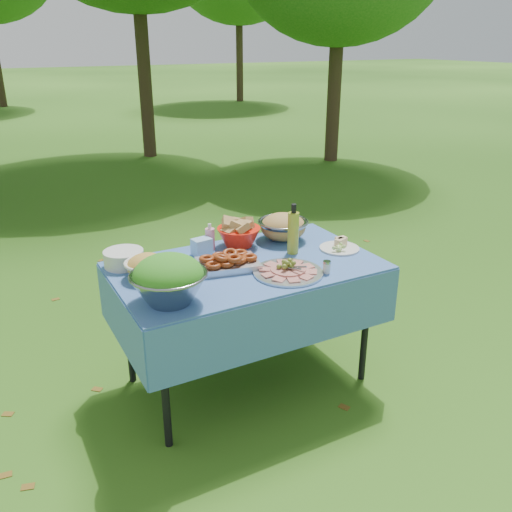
{
  "coord_description": "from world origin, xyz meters",
  "views": [
    {
      "loc": [
        -1.28,
        -2.48,
        1.94
      ],
      "look_at": [
        0.06,
        0.0,
        0.8
      ],
      "focal_mm": 38.0,
      "sensor_mm": 36.0,
      "label": 1
    }
  ],
  "objects": [
    {
      "name": "ground",
      "position": [
        0.0,
        0.0,
        0.0
      ],
      "size": [
        80.0,
        80.0,
        0.0
      ],
      "primitive_type": "plane",
      "color": "#143509",
      "rests_on": "ground"
    },
    {
      "name": "picnic_table",
      "position": [
        0.0,
        0.0,
        0.38
      ],
      "size": [
        1.46,
        0.86,
        0.76
      ],
      "primitive_type": "cube",
      "color": "#72A7DA",
      "rests_on": "ground"
    },
    {
      "name": "salad_bowl",
      "position": [
        -0.54,
        -0.24,
        0.88
      ],
      "size": [
        0.39,
        0.39,
        0.24
      ],
      "primitive_type": null,
      "rotation": [
        0.0,
        0.0,
        0.07
      ],
      "color": "gray",
      "rests_on": "picnic_table"
    },
    {
      "name": "pasta_bowl_white",
      "position": [
        -0.54,
        0.1,
        0.83
      ],
      "size": [
        0.29,
        0.29,
        0.13
      ],
      "primitive_type": null,
      "rotation": [
        0.0,
        0.0,
        0.28
      ],
      "color": "silver",
      "rests_on": "picnic_table"
    },
    {
      "name": "plate_stack",
      "position": [
        -0.61,
        0.31,
        0.81
      ],
      "size": [
        0.29,
        0.29,
        0.09
      ],
      "primitive_type": "cylinder",
      "rotation": [
        0.0,
        0.0,
        -0.4
      ],
      "color": "silver",
      "rests_on": "picnic_table"
    },
    {
      "name": "wipes_box",
      "position": [
        -0.16,
        0.26,
        0.81
      ],
      "size": [
        0.12,
        0.09,
        0.1
      ],
      "primitive_type": "cube",
      "rotation": [
        0.0,
        0.0,
        0.14
      ],
      "color": "#93C6F5",
      "rests_on": "picnic_table"
    },
    {
      "name": "sanitizer_bottle",
      "position": [
        -0.08,
        0.31,
        0.84
      ],
      "size": [
        0.07,
        0.07,
        0.16
      ],
      "primitive_type": "cylinder",
      "rotation": [
        0.0,
        0.0,
        -0.27
      ],
      "color": "pink",
      "rests_on": "picnic_table"
    },
    {
      "name": "bread_bowl",
      "position": [
        0.1,
        0.29,
        0.85
      ],
      "size": [
        0.32,
        0.32,
        0.18
      ],
      "primitive_type": null,
      "rotation": [
        0.0,
        0.0,
        -0.22
      ],
      "color": "red",
      "rests_on": "picnic_table"
    },
    {
      "name": "pasta_bowl_steel",
      "position": [
        0.39,
        0.27,
        0.84
      ],
      "size": [
        0.34,
        0.34,
        0.17
      ],
      "primitive_type": null,
      "rotation": [
        0.0,
        0.0,
        -0.12
      ],
      "color": "gray",
      "rests_on": "picnic_table"
    },
    {
      "name": "fried_tray",
      "position": [
        -0.11,
        0.01,
        0.8
      ],
      "size": [
        0.37,
        0.29,
        0.08
      ],
      "primitive_type": "cube",
      "rotation": [
        0.0,
        0.0,
        -0.2
      ],
      "color": "silver",
      "rests_on": "picnic_table"
    },
    {
      "name": "charcuterie_platter",
      "position": [
        0.14,
        -0.21,
        0.8
      ],
      "size": [
        0.48,
        0.48,
        0.09
      ],
      "primitive_type": "cylinder",
      "rotation": [
        0.0,
        0.0,
        -0.33
      ],
      "color": "silver",
      "rests_on": "picnic_table"
    },
    {
      "name": "oil_bottle",
      "position": [
        0.32,
        0.03,
        0.91
      ],
      "size": [
        0.08,
        0.08,
        0.3
      ],
      "primitive_type": "cylinder",
      "rotation": [
        0.0,
        0.0,
        0.25
      ],
      "color": "#9DAD2C",
      "rests_on": "picnic_table"
    },
    {
      "name": "cheese_plate",
      "position": [
        0.6,
        -0.05,
        0.79
      ],
      "size": [
        0.29,
        0.29,
        0.07
      ],
      "primitive_type": "cylinder",
      "rotation": [
        0.0,
        0.0,
        -0.28
      ],
      "color": "silver",
      "rests_on": "picnic_table"
    },
    {
      "name": "shaker",
      "position": [
        0.33,
        -0.31,
        0.8
      ],
      "size": [
        0.05,
        0.05,
        0.07
      ],
      "primitive_type": "cylinder",
      "rotation": [
        0.0,
        0.0,
        -0.24
      ],
      "color": "silver",
      "rests_on": "picnic_table"
    }
  ]
}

